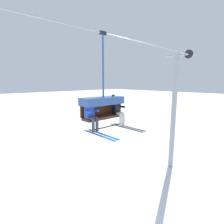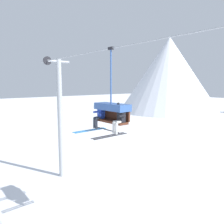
{
  "view_description": "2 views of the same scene",
  "coord_description": "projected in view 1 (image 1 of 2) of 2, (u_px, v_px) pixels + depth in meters",
  "views": [
    {
      "loc": [
        -4.65,
        -6.06,
        6.47
      ],
      "look_at": [
        0.13,
        -0.99,
        5.24
      ],
      "focal_mm": 28.0,
      "sensor_mm": 36.0,
      "label": 1
    },
    {
      "loc": [
        7.3,
        -6.98,
        6.72
      ],
      "look_at": [
        0.03,
        -0.9,
        5.49
      ],
      "focal_mm": 35.0,
      "sensor_mm": 36.0,
      "label": 2
    }
  ],
  "objects": [
    {
      "name": "chairlift_chair",
      "position": [
        102.0,
        103.0,
        7.0
      ],
      "size": [
        1.84,
        0.74,
        3.6
      ],
      "color": "#512819"
    },
    {
      "name": "skier_black",
      "position": [
        118.0,
        110.0,
        7.38
      ],
      "size": [
        0.48,
        1.7,
        1.34
      ],
      "color": "black"
    },
    {
      "name": "lift_cable",
      "position": [
        111.0,
        35.0,
        6.76
      ],
      "size": [
        16.06,
        0.05,
        0.05
      ],
      "color": "#9EA3A8"
    },
    {
      "name": "lift_tower_far",
      "position": [
        174.0,
        110.0,
        12.73
      ],
      "size": [
        0.36,
        1.88,
        8.52
      ],
      "color": "#9EA3A8",
      "rests_on": "ground_plane"
    },
    {
      "name": "ground_plane",
      "position": [
        96.0,
        214.0,
        8.6
      ],
      "size": [
        200.0,
        200.0,
        0.0
      ],
      "primitive_type": "plane",
      "color": "white"
    },
    {
      "name": "skier_blue",
      "position": [
        91.0,
        115.0,
        6.42
      ],
      "size": [
        0.46,
        1.7,
        1.23
      ],
      "color": "#2847B7"
    }
  ]
}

